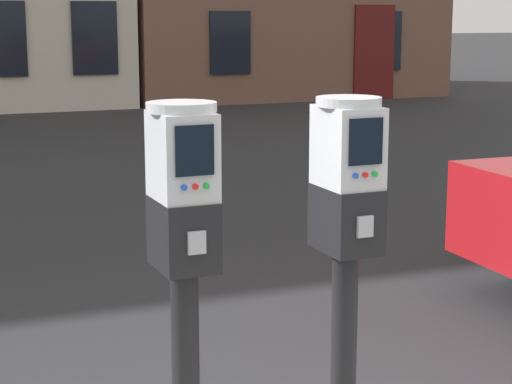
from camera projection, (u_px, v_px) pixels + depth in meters
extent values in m
cube|color=black|center=(183.00, 233.00, 2.78)|extent=(0.17, 0.24, 0.22)
cube|color=#A5A8AD|center=(197.00, 243.00, 2.67)|extent=(0.06, 0.01, 0.07)
cube|color=#B7BABF|center=(182.00, 156.00, 2.74)|extent=(0.17, 0.23, 0.27)
cube|color=black|center=(195.00, 151.00, 2.62)|extent=(0.12, 0.01, 0.15)
cylinder|color=blue|center=(184.00, 188.00, 2.63)|extent=(0.02, 0.01, 0.02)
cylinder|color=red|center=(195.00, 187.00, 2.64)|extent=(0.02, 0.01, 0.02)
cylinder|color=green|center=(207.00, 186.00, 2.66)|extent=(0.02, 0.01, 0.02)
cylinder|color=#B7BABF|center=(181.00, 107.00, 2.71)|extent=(0.22, 0.22, 0.03)
cylinder|color=black|center=(343.00, 382.00, 3.11)|extent=(0.09, 0.09, 0.95)
cube|color=black|center=(346.00, 219.00, 3.00)|extent=(0.17, 0.24, 0.22)
cube|color=#A5A8AD|center=(365.00, 227.00, 2.89)|extent=(0.06, 0.01, 0.07)
cube|color=#B7BABF|center=(348.00, 147.00, 2.95)|extent=(0.17, 0.23, 0.27)
cube|color=black|center=(366.00, 142.00, 2.84)|extent=(0.12, 0.01, 0.15)
cylinder|color=blue|center=(356.00, 176.00, 2.85)|extent=(0.02, 0.01, 0.02)
cylinder|color=red|center=(365.00, 175.00, 2.86)|extent=(0.02, 0.01, 0.02)
cylinder|color=green|center=(375.00, 174.00, 2.87)|extent=(0.02, 0.01, 0.02)
cylinder|color=#B7BABF|center=(349.00, 101.00, 2.92)|extent=(0.22, 0.22, 0.03)
cube|color=black|center=(2.00, 39.00, 16.95)|extent=(0.90, 0.06, 1.43)
cube|color=black|center=(95.00, 38.00, 17.62)|extent=(0.90, 0.06, 1.43)
cube|color=black|center=(230.00, 43.00, 18.72)|extent=(0.90, 0.06, 1.31)
cube|color=black|center=(383.00, 41.00, 20.11)|extent=(0.90, 0.06, 1.31)
cube|color=#591414|center=(374.00, 53.00, 20.07)|extent=(1.00, 0.07, 2.10)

